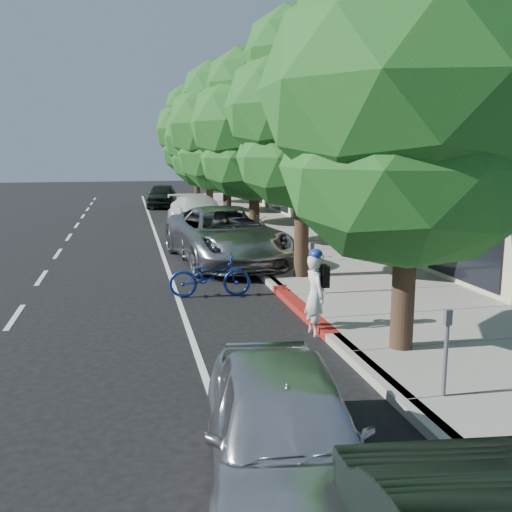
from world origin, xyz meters
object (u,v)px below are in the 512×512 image
object	(u,v)px
silver_suv	(226,235)
near_car_a	(284,430)
cyclist	(315,295)
bicycle	(210,276)
street_tree_0	(413,96)
street_tree_1	(303,112)
pedestrian	(375,236)
dark_suv_far	(162,195)
street_tree_4	(209,139)
white_pickup	(199,213)
street_tree_2	(254,126)
street_tree_3	(227,127)
dark_sedan	(203,233)
street_tree_5	(196,131)

from	to	relation	value
silver_suv	near_car_a	size ratio (longest dim) A/B	1.59
cyclist	bicycle	world-z (taller)	cyclist
street_tree_0	street_tree_1	size ratio (longest dim) A/B	1.01
street_tree_0	pedestrian	distance (m)	9.08
dark_suv_far	near_car_a	bearing A→B (deg)	-83.47
cyclist	pedestrian	distance (m)	7.56
street_tree_4	white_pickup	distance (m)	7.96
street_tree_2	near_car_a	bearing A→B (deg)	-101.31
silver_suv	white_pickup	size ratio (longest dim) A/B	1.22
street_tree_3	dark_sedan	world-z (taller)	street_tree_3
bicycle	near_car_a	xyz separation A→B (m)	(-0.40, -8.35, 0.17)
street_tree_4	silver_suv	distance (m)	15.37
cyclist	dark_sedan	world-z (taller)	cyclist
street_tree_3	street_tree_5	distance (m)	12.00
white_pickup	bicycle	bearing A→B (deg)	-102.32
street_tree_3	bicycle	distance (m)	14.05
near_car_a	bicycle	bearing A→B (deg)	95.10
street_tree_4	white_pickup	world-z (taller)	street_tree_4
street_tree_1	street_tree_3	world-z (taller)	street_tree_3
dark_sedan	silver_suv	bearing A→B (deg)	-71.17
street_tree_0	pedestrian	bearing A→B (deg)	69.00
dark_suv_far	near_car_a	size ratio (longest dim) A/B	1.09
dark_sedan	street_tree_1	bearing A→B (deg)	-63.24
street_tree_0	street_tree_4	size ratio (longest dim) A/B	1.03
street_tree_4	white_pickup	bearing A→B (deg)	-102.04
street_tree_0	cyclist	world-z (taller)	street_tree_0
street_tree_5	bicycle	xyz separation A→B (m)	(-2.70, -25.15, -4.35)
cyclist	pedestrian	world-z (taller)	pedestrian
street_tree_3	street_tree_5	world-z (taller)	street_tree_5
street_tree_3	street_tree_4	bearing A→B (deg)	90.00
street_tree_4	white_pickup	size ratio (longest dim) A/B	1.35
bicycle	street_tree_4	bearing A→B (deg)	-3.23
street_tree_1	white_pickup	world-z (taller)	street_tree_1
street_tree_3	silver_suv	distance (m)	9.80
street_tree_1	street_tree_4	size ratio (longest dim) A/B	1.02
street_tree_3	silver_suv	size ratio (longest dim) A/B	1.21
dark_sedan	near_car_a	size ratio (longest dim) A/B	1.06
bicycle	silver_suv	xyz separation A→B (m)	(1.11, 4.24, 0.37)
white_pickup	pedestrian	distance (m)	10.23
dark_suv_far	near_car_a	distance (m)	31.91
white_pickup	street_tree_0	bearing A→B (deg)	-91.63
street_tree_5	dark_sedan	distance (m)	19.56
street_tree_2	pedestrian	xyz separation A→B (m)	(3.00, -4.19, -3.55)
street_tree_4	white_pickup	xyz separation A→B (m)	(-1.49, -7.00, -3.47)
dark_sedan	cyclist	bearing A→B (deg)	-80.07
white_pickup	dark_suv_far	world-z (taller)	white_pickup
street_tree_5	cyclist	size ratio (longest dim) A/B	5.08
street_tree_1	pedestrian	xyz separation A→B (m)	(3.00, 1.81, -3.66)
dark_suv_far	street_tree_0	bearing A→B (deg)	-77.36
cyclist	white_pickup	distance (m)	15.55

